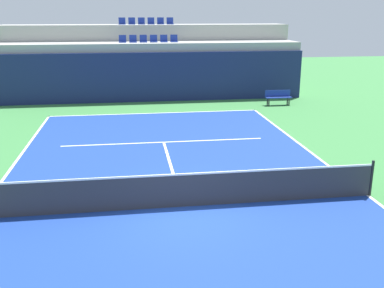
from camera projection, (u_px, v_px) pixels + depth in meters
ground_plane at (183, 207)px, 12.29m from camera, size 80.00×80.00×0.00m
court_surface at (183, 207)px, 12.29m from camera, size 11.00×24.00×0.01m
baseline_far at (155, 113)px, 23.63m from camera, size 11.00×0.10×0.00m
sideline_right at (368, 195)px, 13.04m from camera, size 0.10×24.00×0.00m
service_line_far at (164, 142)px, 18.36m from camera, size 8.26×0.10×0.00m
centre_service_line at (171, 168)px, 15.33m from camera, size 0.10×6.40×0.00m
back_wall at (151, 77)px, 26.44m from camera, size 18.51×0.30×2.89m
stands_tier_lower at (149, 70)px, 27.65m from camera, size 18.51×2.40×3.38m
stands_tier_upper at (147, 58)px, 29.78m from camera, size 18.51×2.40×4.38m
seating_row_lower at (149, 40)px, 27.22m from camera, size 3.58×0.44×0.44m
seating_row_upper at (146, 22)px, 29.22m from camera, size 3.58×0.44×0.44m
tennis_net at (183, 190)px, 12.15m from camera, size 11.08×0.08×1.07m
player_bench at (278, 96)px, 25.63m from camera, size 1.50×0.40×0.85m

